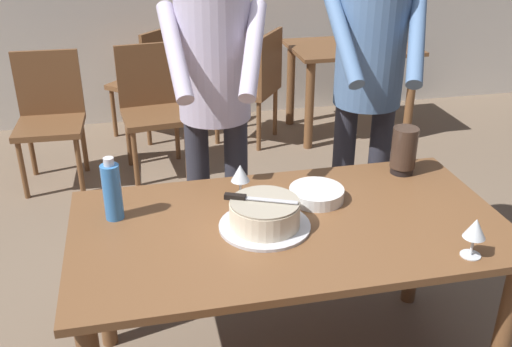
% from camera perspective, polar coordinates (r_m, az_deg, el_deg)
% --- Properties ---
extents(main_dining_table, '(1.62, 0.86, 0.75)m').
position_cam_1_polar(main_dining_table, '(2.26, 3.23, -7.19)').
color(main_dining_table, brown).
rests_on(main_dining_table, ground_plane).
extents(cake_on_platter, '(0.34, 0.34, 0.11)m').
position_cam_1_polar(cake_on_platter, '(2.15, 0.86, -4.08)').
color(cake_on_platter, silver).
rests_on(cake_on_platter, main_dining_table).
extents(cake_knife, '(0.26, 0.13, 0.02)m').
position_cam_1_polar(cake_knife, '(2.13, -1.03, -2.38)').
color(cake_knife, silver).
rests_on(cake_knife, cake_on_platter).
extents(plate_stack, '(0.22, 0.22, 0.05)m').
position_cam_1_polar(plate_stack, '(2.36, 5.90, -2.00)').
color(plate_stack, white).
rests_on(plate_stack, main_dining_table).
extents(wine_glass_near, '(0.08, 0.08, 0.14)m').
position_cam_1_polar(wine_glass_near, '(2.34, -1.54, -0.07)').
color(wine_glass_near, silver).
rests_on(wine_glass_near, main_dining_table).
extents(wine_glass_far, '(0.08, 0.08, 0.14)m').
position_cam_1_polar(wine_glass_far, '(2.10, 20.53, -5.14)').
color(wine_glass_far, silver).
rests_on(wine_glass_far, main_dining_table).
extents(water_bottle, '(0.07, 0.07, 0.25)m').
position_cam_1_polar(water_bottle, '(2.25, -13.81, -1.65)').
color(water_bottle, '#387AC6').
rests_on(water_bottle, main_dining_table).
extents(hurricane_lamp, '(0.11, 0.11, 0.21)m').
position_cam_1_polar(hurricane_lamp, '(2.62, 14.18, 2.21)').
color(hurricane_lamp, black).
rests_on(hurricane_lamp, main_dining_table).
extents(person_cutting_cake, '(0.46, 0.57, 1.72)m').
position_cam_1_polar(person_cutting_cake, '(2.62, -4.05, 8.04)').
color(person_cutting_cake, '#2D2D38').
rests_on(person_cutting_cake, ground_plane).
extents(person_standing_beside, '(0.46, 0.57, 1.72)m').
position_cam_1_polar(person_standing_beside, '(2.84, 10.90, 9.07)').
color(person_standing_beside, '#2D2D38').
rests_on(person_standing_beside, ground_plane).
extents(background_table, '(1.00, 0.70, 0.74)m').
position_cam_1_polar(background_table, '(4.94, 9.17, 10.36)').
color(background_table, brown).
rests_on(background_table, ground_plane).
extents(background_chair_0, '(0.61, 0.61, 0.90)m').
position_cam_1_polar(background_chair_0, '(4.70, -0.08, 8.82)').
color(background_chair_0, brown).
rests_on(background_chair_0, ground_plane).
extents(background_chair_1, '(0.48, 0.48, 0.90)m').
position_cam_1_polar(background_chair_1, '(4.27, -10.03, 6.61)').
color(background_chair_1, brown).
rests_on(background_chair_1, ground_plane).
extents(background_chair_2, '(0.62, 0.62, 0.90)m').
position_cam_1_polar(background_chair_2, '(4.89, -10.30, 9.07)').
color(background_chair_2, brown).
rests_on(background_chair_2, ground_plane).
extents(background_chair_3, '(0.46, 0.46, 0.90)m').
position_cam_1_polar(background_chair_3, '(4.26, -19.40, 5.47)').
color(background_chair_3, brown).
rests_on(background_chair_3, ground_plane).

